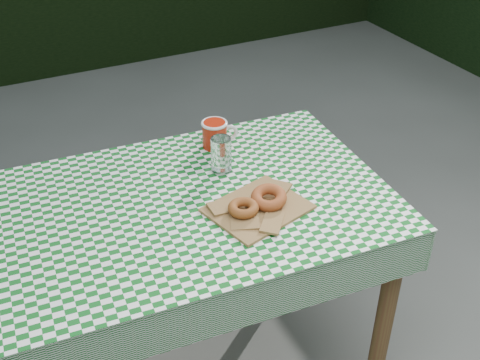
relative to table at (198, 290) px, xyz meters
name	(u,v)px	position (x,y,z in m)	size (l,w,h in m)	color
ground	(205,351)	(0.03, 0.04, -0.38)	(60.00, 60.00, 0.00)	#53534E
table	(198,290)	(0.00, 0.00, 0.00)	(1.20, 0.80, 0.75)	brown
tablecloth	(193,201)	(0.00, 0.00, 0.38)	(1.22, 0.82, 0.01)	#0D5519
paper_bag	(258,208)	(0.16, -0.13, 0.39)	(0.28, 0.22, 0.01)	olive
bagel_front	(243,208)	(0.10, -0.14, 0.41)	(0.09, 0.09, 0.03)	brown
bagel_back	(269,197)	(0.20, -0.13, 0.41)	(0.11, 0.11, 0.03)	brown
coffee_mug	(215,134)	(0.20, 0.27, 0.43)	(0.17, 0.17, 0.10)	#A91E0A
drinking_glass	(221,155)	(0.15, 0.12, 0.44)	(0.07, 0.07, 0.12)	white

